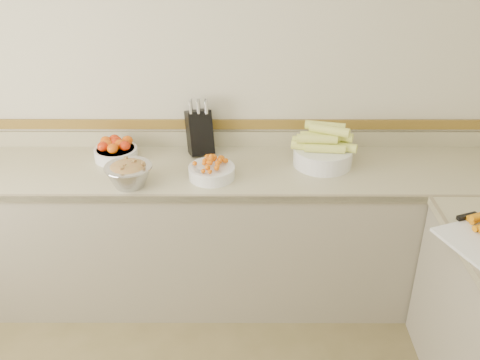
{
  "coord_description": "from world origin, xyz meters",
  "views": [
    {
      "loc": [
        0.36,
        -1.1,
        2.32
      ],
      "look_at": [
        0.35,
        1.35,
        1.0
      ],
      "focal_mm": 40.0,
      "sensor_mm": 36.0,
      "label": 1
    }
  ],
  "objects_px": {
    "knife_block": "(200,131)",
    "corn_bowl": "(323,150)",
    "cherry_tomato_bowl": "(212,170)",
    "rhubarb_bowl": "(129,173)",
    "tomato_bowl": "(116,150)"
  },
  "relations": [
    {
      "from": "tomato_bowl",
      "to": "corn_bowl",
      "type": "relative_size",
      "value": 0.67
    },
    {
      "from": "corn_bowl",
      "to": "rhubarb_bowl",
      "type": "relative_size",
      "value": 1.47
    },
    {
      "from": "cherry_tomato_bowl",
      "to": "corn_bowl",
      "type": "relative_size",
      "value": 0.69
    },
    {
      "from": "knife_block",
      "to": "rhubarb_bowl",
      "type": "bearing_deg",
      "value": -129.74
    },
    {
      "from": "knife_block",
      "to": "corn_bowl",
      "type": "height_order",
      "value": "knife_block"
    },
    {
      "from": "cherry_tomato_bowl",
      "to": "rhubarb_bowl",
      "type": "xyz_separation_m",
      "value": [
        -0.45,
        -0.1,
        0.03
      ]
    },
    {
      "from": "tomato_bowl",
      "to": "corn_bowl",
      "type": "bearing_deg",
      "value": -3.43
    },
    {
      "from": "rhubarb_bowl",
      "to": "tomato_bowl",
      "type": "bearing_deg",
      "value": 113.09
    },
    {
      "from": "tomato_bowl",
      "to": "cherry_tomato_bowl",
      "type": "distance_m",
      "value": 0.64
    },
    {
      "from": "rhubarb_bowl",
      "to": "corn_bowl",
      "type": "bearing_deg",
      "value": 13.58
    },
    {
      "from": "knife_block",
      "to": "corn_bowl",
      "type": "bearing_deg",
      "value": -12.81
    },
    {
      "from": "cherry_tomato_bowl",
      "to": "rhubarb_bowl",
      "type": "height_order",
      "value": "rhubarb_bowl"
    },
    {
      "from": "knife_block",
      "to": "rhubarb_bowl",
      "type": "distance_m",
      "value": 0.56
    },
    {
      "from": "cherry_tomato_bowl",
      "to": "rhubarb_bowl",
      "type": "distance_m",
      "value": 0.46
    },
    {
      "from": "corn_bowl",
      "to": "cherry_tomato_bowl",
      "type": "bearing_deg",
      "value": -165.49
    }
  ]
}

